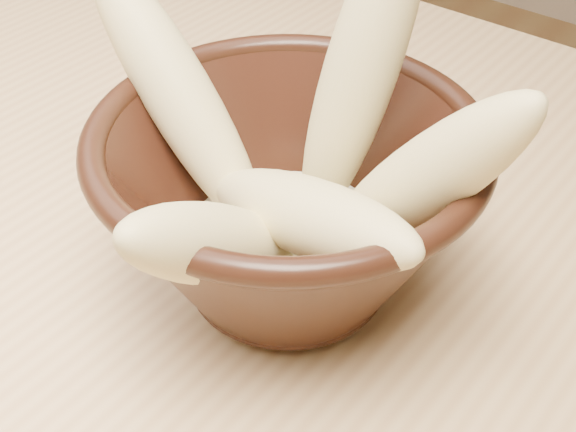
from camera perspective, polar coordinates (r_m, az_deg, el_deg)
name	(u,v)px	position (r m, az deg, el deg)	size (l,w,h in m)	color
table	(116,276)	(0.62, -12.10, -4.17)	(1.20, 0.80, 0.75)	tan
bowl	(288,202)	(0.44, 0.00, 1.00)	(0.21, 0.21, 0.12)	black
milk_puddle	(288,241)	(0.46, 0.00, -1.80)	(0.12, 0.12, 0.02)	beige
banana_upright	(361,68)	(0.42, 5.22, 10.41)	(0.04, 0.04, 0.19)	#CEBE7A
banana_left	(177,92)	(0.46, -7.93, 8.76)	(0.04, 0.04, 0.18)	#CEBE7A
banana_right	(422,182)	(0.39, 9.52, 2.40)	(0.04, 0.04, 0.16)	#CEBE7A
banana_across	(306,216)	(0.39, 1.32, 0.01)	(0.04, 0.04, 0.15)	#CEBE7A
banana_front	(216,244)	(0.38, -5.11, -2.03)	(0.04, 0.04, 0.15)	#CEBE7A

